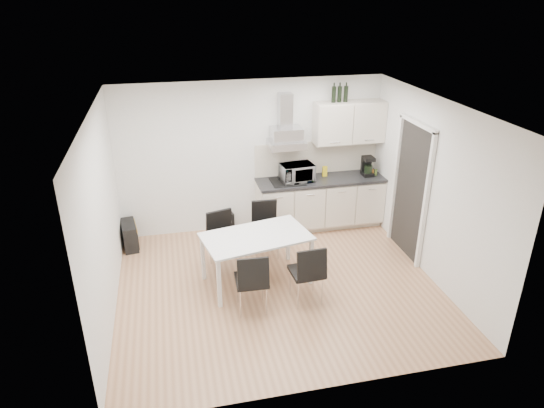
{
  "coord_description": "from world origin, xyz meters",
  "views": [
    {
      "loc": [
        -1.37,
        -5.72,
        3.95
      ],
      "look_at": [
        0.01,
        0.45,
        1.1
      ],
      "focal_mm": 32.0,
      "sensor_mm": 36.0,
      "label": 1
    }
  ],
  "objects_px": {
    "chair_near_left": "(252,281)",
    "floor_speaker": "(228,222)",
    "chair_far_right": "(266,230)",
    "chair_near_right": "(306,272)",
    "guitar_amp": "(130,235)",
    "chair_far_left": "(224,241)",
    "dining_table": "(256,240)",
    "kitchenette": "(322,182)"
  },
  "relations": [
    {
      "from": "chair_near_right",
      "to": "floor_speaker",
      "type": "height_order",
      "value": "chair_near_right"
    },
    {
      "from": "dining_table",
      "to": "floor_speaker",
      "type": "xyz_separation_m",
      "value": [
        -0.19,
        1.7,
        -0.51
      ]
    },
    {
      "from": "chair_far_left",
      "to": "chair_near_right",
      "type": "height_order",
      "value": "same"
    },
    {
      "from": "chair_near_left",
      "to": "floor_speaker",
      "type": "distance_m",
      "value": 2.36
    },
    {
      "from": "chair_near_left",
      "to": "chair_far_left",
      "type": "bearing_deg",
      "value": 102.8
    },
    {
      "from": "kitchenette",
      "to": "chair_far_left",
      "type": "distance_m",
      "value": 2.17
    },
    {
      "from": "guitar_amp",
      "to": "chair_far_right",
      "type": "bearing_deg",
      "value": -27.1
    },
    {
      "from": "floor_speaker",
      "to": "guitar_amp",
      "type": "bearing_deg",
      "value": 178.55
    },
    {
      "from": "chair_near_left",
      "to": "floor_speaker",
      "type": "bearing_deg",
      "value": 92.67
    },
    {
      "from": "dining_table",
      "to": "guitar_amp",
      "type": "bearing_deg",
      "value": 130.27
    },
    {
      "from": "chair_near_left",
      "to": "chair_far_right",
      "type": "bearing_deg",
      "value": 73.21
    },
    {
      "from": "chair_near_left",
      "to": "floor_speaker",
      "type": "height_order",
      "value": "chair_near_left"
    },
    {
      "from": "dining_table",
      "to": "chair_near_right",
      "type": "xyz_separation_m",
      "value": [
        0.57,
        -0.6,
        -0.23
      ]
    },
    {
      "from": "chair_far_left",
      "to": "chair_near_left",
      "type": "distance_m",
      "value": 1.16
    },
    {
      "from": "chair_near_left",
      "to": "guitar_amp",
      "type": "bearing_deg",
      "value": 130.94
    },
    {
      "from": "chair_far_left",
      "to": "chair_far_right",
      "type": "height_order",
      "value": "same"
    },
    {
      "from": "kitchenette",
      "to": "dining_table",
      "type": "xyz_separation_m",
      "value": [
        -1.47,
        -1.54,
        -0.16
      ]
    },
    {
      "from": "kitchenette",
      "to": "chair_near_left",
      "type": "relative_size",
      "value": 2.86
    },
    {
      "from": "chair_far_right",
      "to": "chair_near_right",
      "type": "distance_m",
      "value": 1.35
    },
    {
      "from": "chair_near_right",
      "to": "floor_speaker",
      "type": "relative_size",
      "value": 2.66
    },
    {
      "from": "chair_near_left",
      "to": "guitar_amp",
      "type": "xyz_separation_m",
      "value": [
        -1.66,
        2.09,
        -0.22
      ]
    },
    {
      "from": "chair_far_left",
      "to": "chair_near_right",
      "type": "xyz_separation_m",
      "value": [
        0.96,
        -1.11,
        0.0
      ]
    },
    {
      "from": "dining_table",
      "to": "floor_speaker",
      "type": "relative_size",
      "value": 4.88
    },
    {
      "from": "kitchenette",
      "to": "guitar_amp",
      "type": "xyz_separation_m",
      "value": [
        -3.31,
        -0.08,
        -0.61
      ]
    },
    {
      "from": "dining_table",
      "to": "guitar_amp",
      "type": "relative_size",
      "value": 2.94
    },
    {
      "from": "kitchenette",
      "to": "dining_table",
      "type": "relative_size",
      "value": 1.56
    },
    {
      "from": "chair_far_left",
      "to": "guitar_amp",
      "type": "distance_m",
      "value": 1.75
    },
    {
      "from": "kitchenette",
      "to": "dining_table",
      "type": "distance_m",
      "value": 2.13
    },
    {
      "from": "dining_table",
      "to": "chair_far_right",
      "type": "height_order",
      "value": "chair_far_right"
    },
    {
      "from": "kitchenette",
      "to": "floor_speaker",
      "type": "xyz_separation_m",
      "value": [
        -1.66,
        0.17,
        -0.66
      ]
    },
    {
      "from": "dining_table",
      "to": "chair_far_left",
      "type": "xyz_separation_m",
      "value": [
        -0.39,
        0.5,
        -0.23
      ]
    },
    {
      "from": "chair_far_left",
      "to": "chair_far_right",
      "type": "distance_m",
      "value": 0.72
    },
    {
      "from": "chair_near_left",
      "to": "chair_near_right",
      "type": "relative_size",
      "value": 1.0
    },
    {
      "from": "kitchenette",
      "to": "chair_far_left",
      "type": "height_order",
      "value": "kitchenette"
    },
    {
      "from": "chair_far_left",
      "to": "chair_near_left",
      "type": "xyz_separation_m",
      "value": [
        0.21,
        -1.14,
        0.0
      ]
    },
    {
      "from": "floor_speaker",
      "to": "chair_near_right",
      "type": "bearing_deg",
      "value": -81.83
    },
    {
      "from": "chair_far_right",
      "to": "kitchenette",
      "type": "bearing_deg",
      "value": -141.22
    },
    {
      "from": "dining_table",
      "to": "chair_far_left",
      "type": "bearing_deg",
      "value": 116.64
    },
    {
      "from": "chair_near_left",
      "to": "floor_speaker",
      "type": "xyz_separation_m",
      "value": [
        -0.0,
        2.34,
        -0.27
      ]
    },
    {
      "from": "chair_far_right",
      "to": "chair_near_right",
      "type": "height_order",
      "value": "same"
    },
    {
      "from": "kitchenette",
      "to": "guitar_amp",
      "type": "bearing_deg",
      "value": -178.53
    },
    {
      "from": "chair_far_left",
      "to": "kitchenette",
      "type": "bearing_deg",
      "value": -166.62
    }
  ]
}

